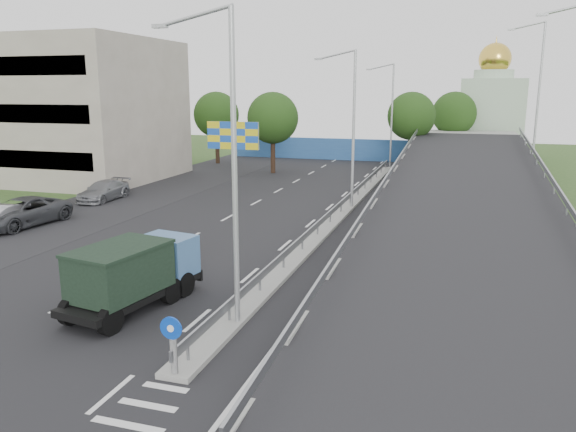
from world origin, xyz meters
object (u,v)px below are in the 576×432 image
at_px(lamp_post_far, 390,110).
at_px(lamp_post_near, 229,154).
at_px(lamp_post_mid, 351,121).
at_px(parked_car_d, 104,191).
at_px(dump_truck, 134,272).
at_px(parked_car_c, 21,212).
at_px(church, 491,111).
at_px(billboard, 233,140).
at_px(sign_bollard, 173,345).

bearing_deg(lamp_post_far, lamp_post_near, -90.00).
bearing_deg(lamp_post_mid, lamp_post_near, -90.00).
bearing_deg(lamp_post_far, parked_car_d, -127.80).
bearing_deg(dump_truck, parked_car_c, 155.51).
bearing_deg(lamp_post_near, church, 79.62).
xyz_separation_m(billboard, parked_car_c, (-8.11, -12.51, -3.37)).
bearing_deg(parked_car_c, lamp_post_far, 66.63).
height_order(sign_bollard, dump_truck, dump_truck).
relative_size(dump_truck, parked_car_c, 1.00).
relative_size(lamp_post_mid, parked_car_d, 2.10).
xyz_separation_m(lamp_post_mid, church, (9.89, 34.00, -0.50)).
bearing_deg(sign_bollard, church, 80.19).
relative_size(church, parked_car_c, 2.35).
distance_m(sign_bollard, billboard, 27.53).
height_order(lamp_post_mid, dump_truck, lamp_post_mid).
relative_size(sign_bollard, dump_truck, 0.28).
distance_m(lamp_post_mid, lamp_post_far, 20.00).
bearing_deg(lamp_post_far, church, 54.76).
relative_size(lamp_post_mid, parked_car_c, 1.72).
bearing_deg(billboard, church, 59.30).
relative_size(lamp_post_near, dump_truck, 1.71).
height_order(lamp_post_near, parked_car_c, lamp_post_near).
xyz_separation_m(lamp_post_mid, parked_car_c, (-17.22, -10.51, -4.99)).
height_order(lamp_post_near, parked_car_d, lamp_post_near).
height_order(lamp_post_near, billboard, lamp_post_near).
xyz_separation_m(lamp_post_near, parked_car_c, (-17.22, 9.49, -4.99)).
bearing_deg(sign_bollard, parked_car_c, 142.11).
bearing_deg(lamp_post_mid, parked_car_d, -172.14).
relative_size(billboard, parked_car_d, 1.15).
distance_m(billboard, dump_truck, 22.30).
bearing_deg(dump_truck, lamp_post_far, 94.00).
relative_size(church, billboard, 2.51).
bearing_deg(lamp_post_mid, dump_truck, -101.55).
relative_size(lamp_post_near, lamp_post_mid, 1.00).
xyz_separation_m(billboard, dump_truck, (5.12, -21.52, -2.81)).
xyz_separation_m(sign_bollard, parked_car_c, (-17.11, 13.31, -0.22)).
relative_size(sign_bollard, lamp_post_far, 0.17).
height_order(lamp_post_near, lamp_post_far, same).
xyz_separation_m(lamp_post_mid, dump_truck, (-3.99, -19.52, -4.44)).
bearing_deg(lamp_post_near, sign_bollard, -91.64).
height_order(billboard, parked_car_c, billboard).
distance_m(lamp_post_near, lamp_post_far, 40.00).
bearing_deg(parked_car_c, parked_car_d, 97.17).
bearing_deg(parked_car_c, lamp_post_near, -22.80).
bearing_deg(parked_car_c, lamp_post_mid, 37.47).
height_order(lamp_post_far, billboard, lamp_post_far).
relative_size(dump_truck, parked_car_d, 1.23).
relative_size(lamp_post_mid, lamp_post_far, 1.00).
relative_size(lamp_post_near, lamp_post_far, 1.00).
relative_size(lamp_post_far, dump_truck, 1.71).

